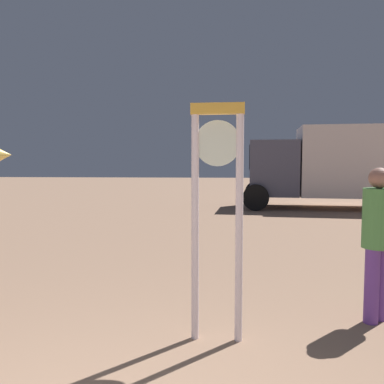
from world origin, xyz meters
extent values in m
cylinder|color=white|center=(0.48, 2.14, 1.05)|extent=(0.07, 0.07, 2.10)
cylinder|color=white|center=(0.89, 2.12, 1.05)|extent=(0.07, 0.07, 2.10)
cube|color=gold|center=(0.68, 2.13, 2.15)|extent=(0.49, 0.10, 0.10)
cylinder|color=silver|center=(0.69, 2.16, 1.84)|extent=(0.42, 0.06, 0.42)
cube|color=black|center=(0.69, 2.19, 1.84)|extent=(0.04, 0.01, 0.10)
cube|color=black|center=(0.69, 2.19, 1.84)|extent=(0.11, 0.02, 0.14)
cone|color=#FFD660|center=(-1.48, 2.31, 1.74)|extent=(0.30, 0.32, 0.25)
cylinder|color=#6E3F9D|center=(2.28, 2.63, 0.39)|extent=(0.15, 0.15, 0.78)
cylinder|color=#6E3F9D|center=(2.39, 2.73, 0.39)|extent=(0.15, 0.15, 0.78)
cylinder|color=#53974B|center=(2.34, 2.68, 1.09)|extent=(0.31, 0.31, 0.62)
sphere|color=#A06D5B|center=(2.34, 2.68, 1.50)|extent=(0.21, 0.21, 0.21)
cube|color=silver|center=(6.01, 12.84, 1.68)|extent=(5.13, 2.70, 2.45)
cube|color=#515265|center=(2.66, 13.16, 1.44)|extent=(1.88, 2.28, 1.97)
cube|color=black|center=(1.81, 13.24, 1.83)|extent=(0.20, 1.79, 0.87)
cylinder|color=black|center=(2.15, 14.35, 0.45)|extent=(0.92, 0.33, 0.90)
cylinder|color=black|center=(1.93, 12.08, 0.45)|extent=(0.92, 0.33, 0.90)
camera|label=1|loc=(0.71, -1.48, 1.67)|focal=36.95mm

